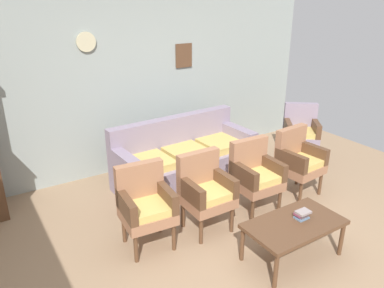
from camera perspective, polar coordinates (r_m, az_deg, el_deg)
name	(u,v)px	position (r m, az deg, el deg)	size (l,w,h in m)	color
ground_plane	(239,255)	(4.18, 7.03, -16.13)	(7.68, 7.68, 0.00)	#997A5B
wall_back_with_decor	(130,81)	(5.70, -9.33, 9.31)	(6.40, 0.09, 2.70)	#939E99
floral_couch	(184,160)	(5.44, -1.21, -2.43)	(2.05, 0.90, 0.90)	gray
armchair_row_middle	(145,203)	(4.06, -7.00, -8.81)	(0.56, 0.53, 0.90)	#9E6B4C
armchair_near_cabinet	(205,189)	(4.30, 2.00, -6.76)	(0.52, 0.49, 0.90)	#9E6B4C
armchair_by_doorway	(255,173)	(4.72, 9.46, -4.36)	(0.54, 0.51, 0.90)	#9E6B4C
armchair_near_couch_end	(298,159)	(5.24, 15.66, -2.15)	(0.56, 0.53, 0.90)	#9E6B4C
wingback_chair_by_fireplace	(301,130)	(6.36, 15.98, 2.07)	(0.71, 0.71, 0.90)	gray
coffee_table	(294,226)	(4.03, 15.06, -11.80)	(1.00, 0.56, 0.42)	brown
book_stack_on_table	(302,214)	(4.08, 16.15, -10.08)	(0.15, 0.11, 0.08)	slate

